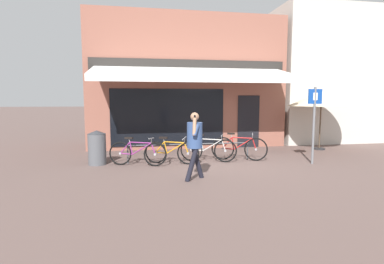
% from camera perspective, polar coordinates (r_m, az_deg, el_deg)
% --- Properties ---
extents(ground_plane, '(160.00, 160.00, 0.00)m').
position_cam_1_polar(ground_plane, '(9.58, 5.18, -5.48)').
color(ground_plane, brown).
extents(shop_front, '(7.95, 5.00, 5.30)m').
position_cam_1_polar(shop_front, '(13.20, -1.39, 9.29)').
color(shop_front, '#8E5647').
rests_on(shop_front, ground_plane).
extents(neighbour_building, '(5.71, 4.00, 6.01)m').
position_cam_1_polar(neighbour_building, '(16.30, 23.94, 9.43)').
color(neighbour_building, beige).
rests_on(neighbour_building, ground_plane).
extents(bike_rack_rail, '(3.90, 0.04, 0.57)m').
position_cam_1_polar(bike_rack_rail, '(9.36, -0.45, -2.75)').
color(bike_rack_rail, '#47494F').
rests_on(bike_rack_rail, ground_plane).
extents(bicycle_purple, '(1.70, 0.68, 0.84)m').
position_cam_1_polar(bicycle_purple, '(8.95, -10.36, -3.94)').
color(bicycle_purple, black).
rests_on(bicycle_purple, ground_plane).
extents(bicycle_orange, '(1.60, 0.73, 0.82)m').
position_cam_1_polar(bicycle_orange, '(9.04, -3.90, -3.80)').
color(bicycle_orange, black).
rests_on(bicycle_orange, ground_plane).
extents(bicycle_silver, '(1.70, 0.71, 0.86)m').
position_cam_1_polar(bicycle_silver, '(9.38, 3.09, -3.33)').
color(bicycle_silver, black).
rests_on(bicycle_silver, ground_plane).
extents(bicycle_red, '(1.69, 0.73, 0.88)m').
position_cam_1_polar(bicycle_red, '(9.69, 8.95, -3.03)').
color(bicycle_red, black).
rests_on(bicycle_red, ground_plane).
extents(pedestrian_adult, '(0.54, 0.67, 1.65)m').
position_cam_1_polar(pedestrian_adult, '(7.18, 0.52, -1.29)').
color(pedestrian_adult, black).
rests_on(pedestrian_adult, ground_plane).
extents(litter_bin, '(0.53, 0.53, 1.03)m').
position_cam_1_polar(litter_bin, '(9.35, -17.64, -2.83)').
color(litter_bin, '#515459').
rests_on(litter_bin, ground_plane).
extents(parking_sign, '(0.44, 0.07, 2.31)m').
position_cam_1_polar(parking_sign, '(9.63, 22.24, 2.65)').
color(parking_sign, slate).
rests_on(parking_sign, ground_plane).
extents(cafe_parasol, '(2.51, 2.51, 2.26)m').
position_cam_1_polar(cafe_parasol, '(12.55, 23.41, 5.82)').
color(cafe_parasol, '#4C3D2D').
rests_on(cafe_parasol, ground_plane).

